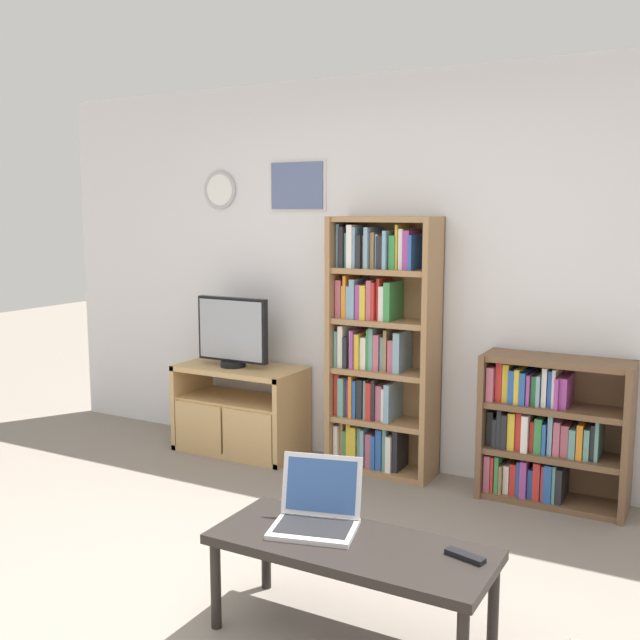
{
  "coord_description": "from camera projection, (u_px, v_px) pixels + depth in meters",
  "views": [
    {
      "loc": [
        1.86,
        -2.22,
        1.71
      ],
      "look_at": [
        -0.07,
        1.28,
        1.13
      ],
      "focal_mm": 42.0,
      "sensor_mm": 36.0,
      "label": 1
    }
  ],
  "objects": [
    {
      "name": "laptop",
      "position": [
        317.0,
        510.0,
        3.11
      ],
      "size": [
        0.41,
        0.38,
        0.28
      ],
      "rotation": [
        0.0,
        0.0,
        0.26
      ],
      "color": "silver",
      "rests_on": "coffee_table"
    },
    {
      "name": "wall_back",
      "position": [
        407.0,
        274.0,
        4.92
      ],
      "size": [
        5.81,
        0.09,
        2.6
      ],
      "color": "silver",
      "rests_on": "ground_plane"
    },
    {
      "name": "bookshelf_short",
      "position": [
        544.0,
        431.0,
        4.42
      ],
      "size": [
        0.84,
        0.32,
        0.88
      ],
      "color": "brown",
      "rests_on": "ground_plane"
    },
    {
      "name": "ground_plane",
      "position": [
        185.0,
        634.0,
        3.06
      ],
      "size": [
        18.0,
        18.0,
        0.0
      ],
      "primitive_type": "plane",
      "color": "gray"
    },
    {
      "name": "tv_stand",
      "position": [
        239.0,
        409.0,
        5.35
      ],
      "size": [
        0.91,
        0.47,
        0.62
      ],
      "color": "tan",
      "rests_on": "ground_plane"
    },
    {
      "name": "television",
      "position": [
        232.0,
        332.0,
        5.27
      ],
      "size": [
        0.56,
        0.18,
        0.49
      ],
      "color": "black",
      "rests_on": "tv_stand"
    },
    {
      "name": "bookshelf_tall",
      "position": [
        378.0,
        347.0,
        4.89
      ],
      "size": [
        0.7,
        0.3,
        1.68
      ],
      "color": "#9E754C",
      "rests_on": "ground_plane"
    },
    {
      "name": "coffee_table",
      "position": [
        351.0,
        553.0,
        2.97
      ],
      "size": [
        1.14,
        0.47,
        0.41
      ],
      "color": "black",
      "rests_on": "ground_plane"
    },
    {
      "name": "remote_near_laptop",
      "position": [
        465.0,
        556.0,
        2.82
      ],
      "size": [
        0.17,
        0.08,
        0.02
      ],
      "rotation": [
        0.0,
        0.0,
        4.46
      ],
      "color": "black",
      "rests_on": "coffee_table"
    }
  ]
}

